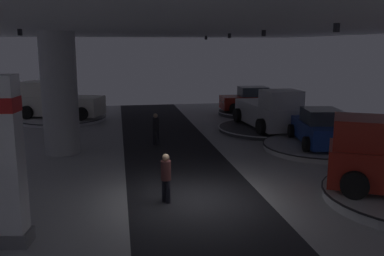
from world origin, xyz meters
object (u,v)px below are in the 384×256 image
Objects in this scene: pickup_truck_far_right at (270,112)px; display_platform_deep_right at (250,112)px; display_platform_far_right at (267,128)px; column_left at (60,94)px; display_car_deep_right at (251,100)px; display_car_mid_right at (320,128)px; display_platform_deep_left at (63,118)px; visitor_walking_near at (166,175)px; display_platform_mid_right at (319,147)px; pickup_truck_deep_left at (57,103)px; visitor_walking_far at (156,127)px.

display_platform_deep_right is (0.79, 5.94, -1.01)m from pickup_truck_far_right.
display_platform_far_right is 1.05× the size of pickup_truck_far_right.
display_car_deep_right is at bearing 36.44° from column_left.
display_car_mid_right is 0.78× the size of display_platform_deep_left.
display_car_mid_right is 9.61m from visitor_walking_near.
display_platform_far_right is 13.38m from display_platform_deep_left.
display_car_mid_right reaches higher than display_platform_deep_right.
display_platform_mid_right is at bearing 34.65° from visitor_walking_near.
display_platform_deep_right is at bearing 90.23° from display_platform_mid_right.
pickup_truck_deep_left reaches higher than display_platform_mid_right.
display_platform_mid_right is at bearing -79.85° from display_platform_far_right.
display_platform_mid_right is 10.39m from display_car_deep_right.
display_car_deep_right is 10.98m from visitor_walking_far.
pickup_truck_far_right is (-0.82, 4.44, 0.13)m from display_car_mid_right.
display_platform_deep_left is at bearing 179.99° from display_car_deep_right.
visitor_walking_far is at bearing -133.24° from display_car_deep_right.
display_platform_far_right is at bearing 93.34° from pickup_truck_far_right.
display_platform_mid_right reaches higher than display_platform_far_right.
pickup_truck_deep_left is 3.58× the size of visitor_walking_near.
display_car_mid_right reaches higher than visitor_walking_far.
display_car_mid_right reaches higher than display_platform_deep_left.
column_left is at bearing -143.49° from display_platform_deep_right.
pickup_truck_deep_left reaches higher than pickup_truck_far_right.
column_left reaches higher than display_car_mid_right.
pickup_truck_far_right is 0.95× the size of pickup_truck_deep_left.
display_car_mid_right is 0.82× the size of pickup_truck_far_right.
display_platform_mid_right is at bearing 79.86° from display_car_mid_right.
visitor_walking_far is at bearing 87.10° from visitor_walking_near.
display_platform_far_right is 5.68m from display_platform_deep_right.
pickup_truck_far_right is at bearing 100.50° from display_car_mid_right.
display_platform_far_right is at bearing 100.02° from display_car_mid_right.
visitor_walking_far reaches higher than display_platform_far_right.
display_platform_far_right is 5.76m from display_car_deep_right.
visitor_walking_near is (5.37, -15.94, -0.27)m from pickup_truck_deep_left.
display_platform_far_right is 1.32× the size of display_car_deep_right.
column_left is at bearing 172.50° from display_platform_mid_right.
display_car_mid_right is 10.38m from display_car_deep_right.
column_left is at bearing -165.61° from pickup_truck_far_right.
pickup_truck_deep_left is at bearing 179.53° from display_platform_deep_right.
visitor_walking_near is at bearing -116.57° from display_car_deep_right.
visitor_walking_near is (-7.92, -5.45, -0.13)m from display_car_mid_right.
column_left is at bearing 119.46° from visitor_walking_near.
display_platform_mid_right is at bearing -89.95° from display_car_deep_right.
visitor_walking_far reaches higher than display_platform_deep_left.
display_platform_mid_right is 16.61m from display_platform_deep_left.
display_platform_far_right is 1.00× the size of display_platform_deep_left.
display_platform_deep_left is 1.00× the size of pickup_truck_deep_left.
pickup_truck_deep_left reaches higher than display_platform_far_right.
display_platform_mid_right is 0.93× the size of display_platform_far_right.
visitor_walking_near is at bearing -125.67° from pickup_truck_far_right.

